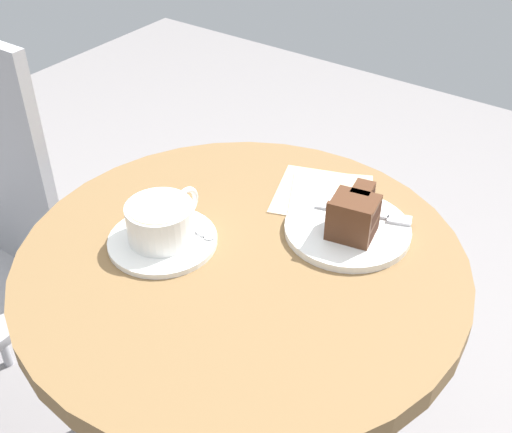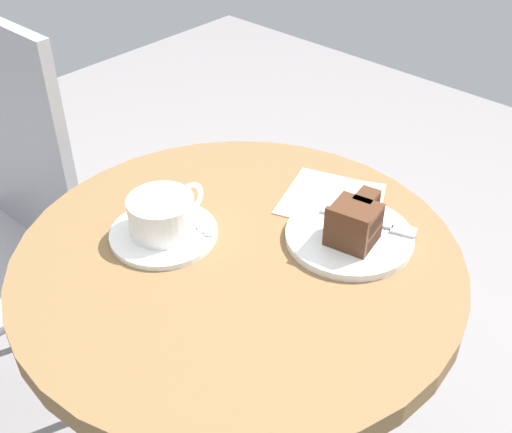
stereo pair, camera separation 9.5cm
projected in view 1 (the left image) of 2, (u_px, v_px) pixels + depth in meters
The scene contains 8 objects.
cafe_table at pixel (242, 319), 1.02m from camera, with size 0.66×0.66×0.73m.
saucer at pixel (163, 241), 0.96m from camera, with size 0.16×0.16×0.01m.
coffee_cup at pixel (161, 220), 0.94m from camera, with size 0.14×0.10×0.06m.
teaspoon at pixel (197, 229), 0.97m from camera, with size 0.03×0.10×0.00m.
cake_plate at pixel (347, 229), 0.98m from camera, with size 0.19×0.19×0.01m.
cake_slice at pixel (354, 215), 0.95m from camera, with size 0.10×0.08×0.07m.
fork at pixel (375, 216), 0.99m from camera, with size 0.06×0.15×0.00m.
napkin at pixel (326, 195), 1.06m from camera, with size 0.19×0.20×0.00m.
Camera 1 is at (-0.57, -0.43, 1.33)m, focal length 45.00 mm.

